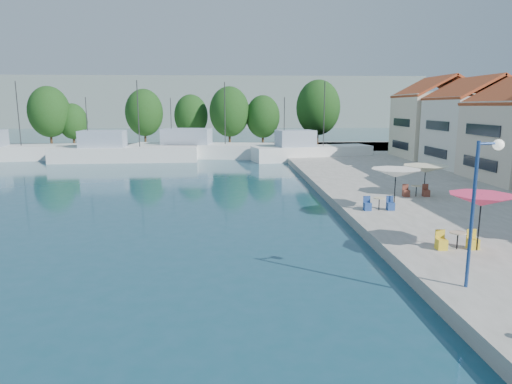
{
  "coord_description": "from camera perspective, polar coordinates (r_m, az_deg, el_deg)",
  "views": [
    {
      "loc": [
        -0.69,
        -3.29,
        6.69
      ],
      "look_at": [
        0.85,
        26.0,
        1.17
      ],
      "focal_mm": 32.0,
      "sensor_mm": 36.0,
      "label": 1
    }
  ],
  "objects": [
    {
      "name": "tree_05",
      "position": [
        75.2,
        -8.13,
        9.43
      ],
      "size": [
        5.41,
        5.41,
        8.0
      ],
      "color": "#3F2B19",
      "rests_on": "quay_far"
    },
    {
      "name": "trawler_02",
      "position": [
        58.75,
        -16.43,
        4.73
      ],
      "size": [
        17.7,
        5.36,
        10.2
      ],
      "rotation": [
        0.0,
        0.0,
        0.05
      ],
      "color": "silver",
      "rests_on": "ground"
    },
    {
      "name": "tree_07",
      "position": [
        71.94,
        0.87,
        9.4
      ],
      "size": [
        5.29,
        5.29,
        7.82
      ],
      "color": "#3F2B19",
      "rests_on": "quay_far"
    },
    {
      "name": "hill_west",
      "position": [
        165.91,
        -13.43,
        10.82
      ],
      "size": [
        180.0,
        40.0,
        16.0
      ],
      "primitive_type": "cube",
      "color": "gray",
      "rests_on": "ground"
    },
    {
      "name": "cafe_table_01",
      "position": [
        21.66,
        23.85,
        -5.83
      ],
      "size": [
        1.82,
        0.7,
        0.76
      ],
      "color": "black",
      "rests_on": "quay_right"
    },
    {
      "name": "tree_08",
      "position": [
        73.41,
        7.77,
        10.41
      ],
      "size": [
        6.9,
        6.9,
        10.22
      ],
      "color": "#3F2B19",
      "rests_on": "quay_far"
    },
    {
      "name": "quay_far",
      "position": [
        70.96,
        -8.95,
        5.36
      ],
      "size": [
        90.0,
        16.0,
        0.6
      ],
      "primitive_type": "cube",
      "color": "gray",
      "rests_on": "ground"
    },
    {
      "name": "tree_03",
      "position": [
        77.31,
        -21.94,
        8.19
      ],
      "size": [
        4.45,
        4.45,
        6.58
      ],
      "color": "#3F2B19",
      "rests_on": "quay_far"
    },
    {
      "name": "tree_04",
      "position": [
        76.02,
        -13.8,
        9.61
      ],
      "size": [
        5.98,
        5.98,
        8.85
      ],
      "color": "#3F2B19",
      "rests_on": "quay_far"
    },
    {
      "name": "umbrella_pink",
      "position": [
        21.41,
        26.34,
        -0.93
      ],
      "size": [
        2.71,
        2.71,
        2.45
      ],
      "color": "black",
      "rests_on": "quay_right"
    },
    {
      "name": "tree_06",
      "position": [
        71.56,
        -3.35,
        9.99
      ],
      "size": [
        6.18,
        6.18,
        9.15
      ],
      "color": "#3F2B19",
      "rests_on": "quay_far"
    },
    {
      "name": "tree_02",
      "position": [
        77.05,
        -24.45,
        9.11
      ],
      "size": [
        6.18,
        6.18,
        9.15
      ],
      "color": "#3F2B19",
      "rests_on": "quay_far"
    },
    {
      "name": "cafe_table_02",
      "position": [
        28.1,
        15.12,
        -1.64
      ],
      "size": [
        1.82,
        0.7,
        0.76
      ],
      "color": "black",
      "rests_on": "quay_right"
    },
    {
      "name": "hill_east",
      "position": [
        187.76,
        9.66,
        10.3
      ],
      "size": [
        140.0,
        40.0,
        12.0
      ],
      "primitive_type": "cube",
      "color": "gray",
      "rests_on": "ground"
    },
    {
      "name": "umbrella_white",
      "position": [
        28.06,
        17.08,
        2.28
      ],
      "size": [
        2.94,
        2.94,
        2.48
      ],
      "color": "black",
      "rests_on": "quay_right"
    },
    {
      "name": "trawler_04",
      "position": [
        57.83,
        6.67,
        5.0
      ],
      "size": [
        15.49,
        7.08,
        10.2
      ],
      "rotation": [
        0.0,
        0.0,
        0.22
      ],
      "color": "white",
      "rests_on": "ground"
    },
    {
      "name": "building_06",
      "position": [
        59.65,
        21.7,
        8.76
      ],
      "size": [
        9.0,
        8.8,
        10.2
      ],
      "color": "beige",
      "rests_on": "quay_right"
    },
    {
      "name": "cafe_table_03",
      "position": [
        33.13,
        19.38,
        -0.05
      ],
      "size": [
        1.82,
        0.7,
        0.76
      ],
      "color": "black",
      "rests_on": "quay_right"
    },
    {
      "name": "trawler_03",
      "position": [
        61.23,
        -6.26,
        5.32
      ],
      "size": [
        21.02,
        7.82,
        10.2
      ],
      "rotation": [
        0.0,
        0.0,
        -0.12
      ],
      "color": "white",
      "rests_on": "ground"
    },
    {
      "name": "trawler_01",
      "position": [
        65.88,
        -29.13,
        4.42
      ],
      "size": [
        18.29,
        7.71,
        10.2
      ],
      "rotation": [
        0.0,
        0.0,
        0.18
      ],
      "color": "silver",
      "rests_on": "ground"
    },
    {
      "name": "street_lamp",
      "position": [
        16.85,
        26.48,
        0.63
      ],
      "size": [
        1.02,
        0.43,
        5.03
      ],
      "rotation": [
        0.0,
        0.0,
        0.24
      ],
      "color": "navy",
      "rests_on": "quay_right"
    },
    {
      "name": "building_05",
      "position": [
        51.6,
        25.84,
        8.01
      ],
      "size": [
        8.4,
        8.8,
        9.7
      ],
      "color": "silver",
      "rests_on": "quay_right"
    },
    {
      "name": "umbrella_cream",
      "position": [
        33.63,
        20.43,
        2.71
      ],
      "size": [
        3.11,
        3.11,
        2.09
      ],
      "color": "black",
      "rests_on": "quay_right"
    }
  ]
}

